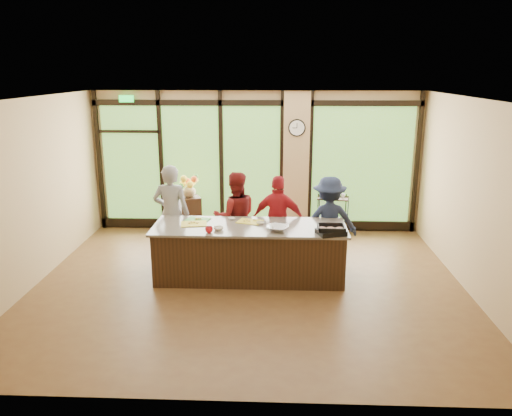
# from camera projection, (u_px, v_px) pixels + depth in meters

# --- Properties ---
(floor) EXTENTS (7.00, 7.00, 0.00)m
(floor) POSITION_uv_depth(u_px,v_px,m) (249.00, 284.00, 8.21)
(floor) COLOR brown
(floor) RESTS_ON ground
(ceiling) EXTENTS (7.00, 7.00, 0.00)m
(ceiling) POSITION_uv_depth(u_px,v_px,m) (248.00, 99.00, 7.41)
(ceiling) COLOR silver
(ceiling) RESTS_ON back_wall
(back_wall) EXTENTS (7.00, 0.00, 7.00)m
(back_wall) POSITION_uv_depth(u_px,v_px,m) (256.00, 162.00, 10.70)
(back_wall) COLOR tan
(back_wall) RESTS_ON floor
(left_wall) EXTENTS (0.00, 6.00, 6.00)m
(left_wall) POSITION_uv_depth(u_px,v_px,m) (30.00, 194.00, 7.95)
(left_wall) COLOR tan
(left_wall) RESTS_ON floor
(right_wall) EXTENTS (0.00, 6.00, 6.00)m
(right_wall) POSITION_uv_depth(u_px,v_px,m) (475.00, 199.00, 7.67)
(right_wall) COLOR tan
(right_wall) RESTS_ON floor
(window_wall) EXTENTS (6.90, 0.12, 3.00)m
(window_wall) POSITION_uv_depth(u_px,v_px,m) (264.00, 167.00, 10.68)
(window_wall) COLOR tan
(window_wall) RESTS_ON floor
(island_base) EXTENTS (3.10, 1.00, 0.88)m
(island_base) POSITION_uv_depth(u_px,v_px,m) (250.00, 253.00, 8.38)
(island_base) COLOR black
(island_base) RESTS_ON floor
(countertop) EXTENTS (3.20, 1.10, 0.04)m
(countertop) POSITION_uv_depth(u_px,v_px,m) (249.00, 227.00, 8.26)
(countertop) COLOR gray
(countertop) RESTS_ON island_base
(wall_clock) EXTENTS (0.36, 0.04, 0.36)m
(wall_clock) POSITION_uv_depth(u_px,v_px,m) (297.00, 128.00, 10.34)
(wall_clock) COLOR black
(wall_clock) RESTS_ON window_wall
(cook_left) EXTENTS (0.67, 0.45, 1.81)m
(cook_left) POSITION_uv_depth(u_px,v_px,m) (172.00, 214.00, 9.00)
(cook_left) COLOR gray
(cook_left) RESTS_ON floor
(cook_midleft) EXTENTS (0.91, 0.77, 1.67)m
(cook_midleft) POSITION_uv_depth(u_px,v_px,m) (235.00, 217.00, 9.05)
(cook_midleft) COLOR maroon
(cook_midleft) RESTS_ON floor
(cook_midright) EXTENTS (1.01, 0.55, 1.63)m
(cook_midright) POSITION_uv_depth(u_px,v_px,m) (278.00, 220.00, 8.93)
(cook_midright) COLOR maroon
(cook_midright) RESTS_ON floor
(cook_right) EXTENTS (1.10, 0.70, 1.62)m
(cook_right) POSITION_uv_depth(u_px,v_px,m) (329.00, 221.00, 8.89)
(cook_right) COLOR #1B233C
(cook_right) RESTS_ON floor
(roasting_pan) EXTENTS (0.50, 0.45, 0.07)m
(roasting_pan) POSITION_uv_depth(u_px,v_px,m) (331.00, 232.00, 7.82)
(roasting_pan) COLOR black
(roasting_pan) RESTS_ON countertop
(mixing_bowl) EXTENTS (0.42, 0.42, 0.08)m
(mixing_bowl) POSITION_uv_depth(u_px,v_px,m) (277.00, 228.00, 7.99)
(mixing_bowl) COLOR silver
(mixing_bowl) RESTS_ON countertop
(cutting_board_left) EXTENTS (0.46, 0.39, 0.01)m
(cutting_board_left) POSITION_uv_depth(u_px,v_px,m) (198.00, 220.00, 8.57)
(cutting_board_left) COLOR green
(cutting_board_left) RESTS_ON countertop
(cutting_board_center) EXTENTS (0.48, 0.39, 0.01)m
(cutting_board_center) POSITION_uv_depth(u_px,v_px,m) (194.00, 224.00, 8.34)
(cutting_board_center) COLOR yellow
(cutting_board_center) RESTS_ON countertop
(cutting_board_right) EXTENTS (0.48, 0.41, 0.01)m
(cutting_board_right) POSITION_uv_depth(u_px,v_px,m) (250.00, 222.00, 8.47)
(cutting_board_right) COLOR yellow
(cutting_board_right) RESTS_ON countertop
(prep_bowl_near) EXTENTS (0.21, 0.21, 0.05)m
(prep_bowl_near) POSITION_uv_depth(u_px,v_px,m) (219.00, 229.00, 8.03)
(prep_bowl_near) COLOR silver
(prep_bowl_near) RESTS_ON countertop
(prep_bowl_mid) EXTENTS (0.14, 0.14, 0.04)m
(prep_bowl_mid) POSITION_uv_depth(u_px,v_px,m) (260.00, 223.00, 8.34)
(prep_bowl_mid) COLOR silver
(prep_bowl_mid) RESTS_ON countertop
(prep_bowl_far) EXTENTS (0.15, 0.15, 0.03)m
(prep_bowl_far) POSITION_uv_depth(u_px,v_px,m) (232.00, 219.00, 8.60)
(prep_bowl_far) COLOR silver
(prep_bowl_far) RESTS_ON countertop
(red_ramekin) EXTENTS (0.15, 0.15, 0.10)m
(red_ramekin) POSITION_uv_depth(u_px,v_px,m) (209.00, 230.00, 7.90)
(red_ramekin) COLOR #B5121C
(red_ramekin) RESTS_ON countertop
(flower_stand) EXTENTS (0.56, 0.56, 0.85)m
(flower_stand) POSITION_uv_depth(u_px,v_px,m) (190.00, 216.00, 10.54)
(flower_stand) COLOR black
(flower_stand) RESTS_ON floor
(flower_vase) EXTENTS (0.34, 0.34, 0.29)m
(flower_vase) POSITION_uv_depth(u_px,v_px,m) (189.00, 190.00, 10.39)
(flower_vase) COLOR olive
(flower_vase) RESTS_ON flower_stand
(bar_cart) EXTENTS (0.71, 0.48, 0.90)m
(bar_cart) POSITION_uv_depth(u_px,v_px,m) (333.00, 210.00, 10.61)
(bar_cart) COLOR black
(bar_cart) RESTS_ON floor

